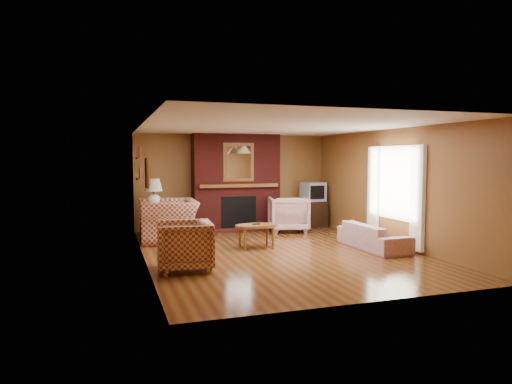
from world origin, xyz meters
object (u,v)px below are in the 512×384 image
object	(u,v)px
plaid_loveseat	(168,220)
plaid_armchair	(184,245)
coffee_table	(256,228)
side_table	(154,222)
floral_sofa	(373,236)
floral_armchair	(288,214)
table_lamp	(154,192)
fireplace	(236,183)
tv_stand	(313,214)
crt_tv	(313,192)

from	to	relation	value
plaid_loveseat	plaid_armchair	xyz separation A→B (m)	(-0.10, -2.74, -0.05)
coffee_table	side_table	world-z (taller)	side_table
floral_sofa	floral_armchair	distance (m)	2.66
floral_armchair	table_lamp	bearing A→B (deg)	8.82
fireplace	plaid_armchair	xyz separation A→B (m)	(-1.95, -3.86, -0.78)
plaid_loveseat	floral_sofa	world-z (taller)	plaid_loveseat
plaid_loveseat	floral_armchair	world-z (taller)	plaid_loveseat
plaid_armchair	table_lamp	distance (m)	3.39
table_lamp	plaid_loveseat	bearing A→B (deg)	-67.00
table_lamp	tv_stand	bearing A→B (deg)	4.82
plaid_armchair	tv_stand	xyz separation A→B (m)	(4.00, 3.68, -0.06)
plaid_loveseat	side_table	size ratio (longest dim) A/B	2.05
floral_sofa	crt_tv	world-z (taller)	crt_tv
side_table	tv_stand	size ratio (longest dim) A/B	1.00
plaid_loveseat	crt_tv	bearing A→B (deg)	106.23
floral_armchair	side_table	distance (m)	3.22
tv_stand	table_lamp	bearing A→B (deg)	-176.87
plaid_loveseat	tv_stand	world-z (taller)	plaid_loveseat
plaid_armchair	floral_sofa	xyz separation A→B (m)	(3.85, 0.55, -0.15)
fireplace	crt_tv	world-z (taller)	fireplace
plaid_armchair	tv_stand	world-z (taller)	plaid_armchair
plaid_loveseat	table_lamp	size ratio (longest dim) A/B	2.08
plaid_armchair	fireplace	bearing A→B (deg)	158.05
table_lamp	crt_tv	world-z (taller)	table_lamp
fireplace	coffee_table	world-z (taller)	fireplace
plaid_armchair	coffee_table	size ratio (longest dim) A/B	1.01
tv_stand	coffee_table	bearing A→B (deg)	-136.70
side_table	plaid_armchair	bearing A→B (deg)	-87.42
fireplace	crt_tv	xyz separation A→B (m)	(2.05, -0.19, -0.27)
floral_sofa	floral_armchair	xyz separation A→B (m)	(-0.79, 2.54, 0.18)
fireplace	plaid_armchair	world-z (taller)	fireplace
floral_armchair	fireplace	bearing A→B (deg)	-21.79
floral_armchair	tv_stand	bearing A→B (deg)	-134.82
fireplace	floral_sofa	size ratio (longest dim) A/B	1.39
fireplace	plaid_loveseat	world-z (taller)	fireplace
floral_sofa	table_lamp	xyz separation A→B (m)	(-4.00, 2.77, 0.79)
fireplace	crt_tv	size ratio (longest dim) A/B	4.19
fireplace	tv_stand	xyz separation A→B (m)	(2.05, -0.18, -0.85)
coffee_table	tv_stand	xyz separation A→B (m)	(2.34, 2.34, -0.08)
plaid_loveseat	coffee_table	world-z (taller)	plaid_loveseat
plaid_armchair	side_table	xyz separation A→B (m)	(-0.15, 3.33, -0.06)
floral_armchair	tv_stand	xyz separation A→B (m)	(0.94, 0.59, -0.09)
coffee_table	side_table	size ratio (longest dim) A/B	1.30
fireplace	coffee_table	distance (m)	2.66
plaid_loveseat	plaid_armchair	distance (m)	2.74
plaid_loveseat	crt_tv	world-z (taller)	crt_tv
plaid_loveseat	tv_stand	bearing A→B (deg)	106.31
plaid_loveseat	coffee_table	distance (m)	2.10
side_table	crt_tv	xyz separation A→B (m)	(4.15, 0.34, 0.58)
fireplace	side_table	size ratio (longest dim) A/B	3.58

